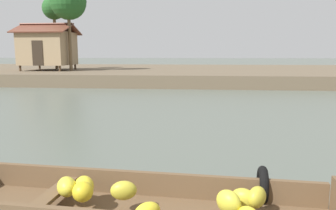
# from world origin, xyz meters

# --- Properties ---
(ground_plane) EXTENTS (300.00, 300.00, 0.00)m
(ground_plane) POSITION_xyz_m (0.00, 10.00, 0.00)
(ground_plane) COLOR #596056
(riverbank_strip) EXTENTS (160.00, 20.00, 0.80)m
(riverbank_strip) POSITION_xyz_m (0.00, 29.78, 0.40)
(riverbank_strip) COLOR brown
(riverbank_strip) RESTS_ON ground
(banana_boat) EXTENTS (6.05, 1.72, 0.77)m
(banana_boat) POSITION_xyz_m (1.19, 4.47, 0.25)
(banana_boat) COLOR brown
(banana_boat) RESTS_ON ground
(stilt_house_left) EXTENTS (4.16, 3.85, 3.59)m
(stilt_house_left) POSITION_xyz_m (-9.77, 25.19, 2.54)
(stilt_house_left) COLOR #4C3826
(stilt_house_left) RESTS_ON riverbank_strip
(palm_tree_near) EXTENTS (2.66, 2.66, 6.41)m
(palm_tree_near) POSITION_xyz_m (-7.78, 24.67, 5.84)
(palm_tree_near) COLOR brown
(palm_tree_near) RESTS_ON riverbank_strip
(palm_tree_mid) EXTENTS (1.87, 1.87, 5.94)m
(palm_tree_mid) POSITION_xyz_m (-10.18, 27.46, 5.70)
(palm_tree_mid) COLOR brown
(palm_tree_mid) RESTS_ON riverbank_strip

